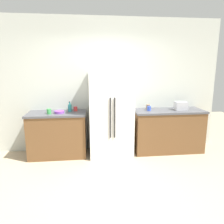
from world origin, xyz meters
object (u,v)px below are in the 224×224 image
refrigerator (111,114)px  cup_c (75,109)px  bottle_a (70,108)px  toaster (181,106)px  cup_b (149,108)px  bowl_a (59,112)px  cup_a (49,111)px  cup_d (148,107)px

refrigerator → cup_c: bearing=166.6°
bottle_a → cup_c: (0.11, 0.05, -0.03)m
toaster → cup_b: bearing=-178.4°
bowl_a → cup_b: bearing=0.5°
cup_a → bowl_a: bearing=17.9°
toaster → bowl_a: size_ratio=1.27×
cup_c → cup_d: bearing=-0.2°
bottle_a → cup_d: bottle_a is taller
refrigerator → cup_a: 1.22m
cup_a → cup_d: (2.04, 0.23, -0.00)m
bowl_a → toaster: bearing=0.8°
refrigerator → bottle_a: (-0.82, 0.12, 0.13)m
bowl_a → cup_a: bearing=-162.1°
bottle_a → cup_b: bottle_a is taller
refrigerator → cup_c: (-0.72, 0.17, 0.09)m
toaster → bottle_a: bearing=177.7°
cup_a → cup_d: size_ratio=1.01×
cup_d → bowl_a: 1.86m
toaster → bottle_a: bottle_a is taller
bottle_a → cup_a: 0.43m
bottle_a → cup_d: bearing=1.4°
bottle_a → refrigerator: bearing=-8.6°
toaster → bowl_a: bearing=-179.2°
bottle_a → cup_a: (-0.39, -0.19, -0.03)m
cup_b → bowl_a: 1.83m
cup_c → cup_d: (1.55, -0.01, 0.01)m
refrigerator → cup_d: (0.83, 0.16, 0.10)m
cup_a → cup_b: (2.02, 0.08, -0.00)m
cup_a → cup_d: same height
cup_d → bottle_a: bearing=-178.6°
toaster → cup_c: 2.23m
cup_d → bowl_a: size_ratio=0.51×
cup_c → bowl_a: cup_c is taller
toaster → bowl_a: (-2.53, -0.04, -0.06)m
refrigerator → cup_b: bearing=0.6°
refrigerator → cup_b: refrigerator is taller
cup_b → bowl_a: size_ratio=0.50×
cup_b → cup_d: cup_d is taller
refrigerator → bowl_a: refrigerator is taller
toaster → bowl_a: 2.53m
bottle_a → bowl_a: bearing=-146.1°
bottle_a → bowl_a: 0.24m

